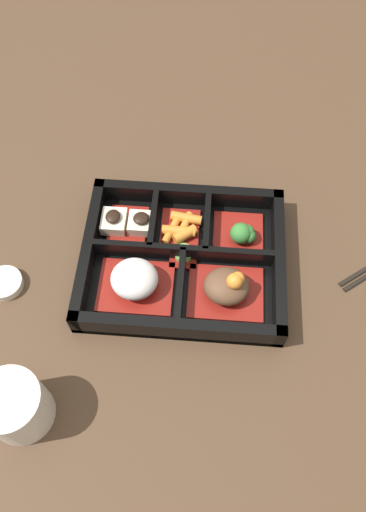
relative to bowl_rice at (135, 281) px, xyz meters
name	(u,v)px	position (x,y,z in m)	size (l,w,h in m)	color
ground_plane	(183,265)	(-0.06, -0.04, -0.03)	(3.00, 3.00, 0.00)	#4C3523
bento_base	(183,263)	(-0.06, -0.04, -0.03)	(0.27, 0.22, 0.01)	black
bento_rim	(183,256)	(-0.06, -0.05, -0.01)	(0.27, 0.22, 0.04)	black
bowl_stew	(227,287)	(-0.12, 0.00, 0.00)	(0.10, 0.08, 0.05)	maroon
bowl_rice	(135,281)	(0.00, 0.00, 0.00)	(0.10, 0.08, 0.05)	maroon
bowl_greens	(242,234)	(-0.14, -0.09, -0.01)	(0.07, 0.07, 0.03)	maroon
bowl_carrots	(181,228)	(-0.05, -0.09, -0.01)	(0.05, 0.07, 0.02)	maroon
bowl_tofu	(128,223)	(0.02, -0.09, -0.01)	(0.07, 0.07, 0.03)	maroon
bowl_pickles	(185,255)	(-0.06, -0.05, -0.01)	(0.04, 0.04, 0.01)	maroon
tea_cup	(15,406)	(0.11, 0.17, 0.01)	(0.07, 0.07, 0.07)	beige
sauce_dish	(4,283)	(0.18, 0.00, -0.02)	(0.05, 0.05, 0.01)	beige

